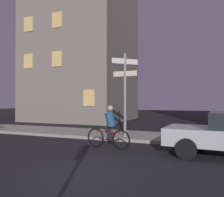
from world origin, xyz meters
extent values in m
plane|color=black|center=(0.00, 0.00, 0.00)|extent=(80.00, 80.00, 0.00)
cube|color=gray|center=(0.00, 6.07, 0.07)|extent=(40.00, 2.80, 0.14)
cylinder|color=gray|center=(-0.70, 5.25, 2.05)|extent=(0.12, 0.12, 3.82)
cube|color=white|center=(-0.70, 5.25, 3.61)|extent=(0.95, 0.95, 0.24)
cube|color=beige|center=(-0.70, 5.25, 3.03)|extent=(1.14, 0.03, 0.24)
cylinder|color=black|center=(2.18, 2.53, 0.32)|extent=(0.65, 0.26, 0.64)
cylinder|color=black|center=(2.30, 4.28, 0.32)|extent=(0.65, 0.26, 0.64)
sphere|color=#F9EFCC|center=(1.41, 2.87, 0.63)|extent=(0.16, 0.16, 0.16)
sphere|color=#F9EFCC|center=(1.49, 4.05, 0.63)|extent=(0.16, 0.16, 0.16)
torus|color=black|center=(-1.24, 3.28, 0.36)|extent=(0.72, 0.13, 0.72)
torus|color=black|center=(-0.15, 3.16, 0.36)|extent=(0.72, 0.13, 0.72)
cylinder|color=red|center=(-0.69, 3.22, 0.61)|extent=(1.00, 0.15, 0.04)
cylinder|color=navy|center=(-0.59, 3.21, 1.08)|extent=(0.48, 0.36, 0.61)
sphere|color=tan|center=(-0.59, 3.21, 1.50)|extent=(0.22, 0.22, 0.22)
cylinder|color=black|center=(-0.65, 3.13, 0.58)|extent=(0.35, 0.15, 0.55)
cylinder|color=black|center=(-0.63, 3.30, 0.58)|extent=(0.35, 0.15, 0.55)
cube|color=slate|center=(-8.04, 14.53, 10.71)|extent=(8.47, 8.31, 21.42)
cube|color=#F2C672|center=(-5.22, 10.34, 2.00)|extent=(0.90, 0.06, 1.20)
cube|color=#F2C672|center=(-10.87, 10.34, 5.07)|extent=(0.90, 0.06, 1.20)
cube|color=#F2C672|center=(-8.04, 10.34, 5.07)|extent=(0.90, 0.06, 1.20)
cube|color=#F2C672|center=(-10.87, 10.34, 8.14)|extent=(0.90, 0.06, 1.20)
cube|color=#F2C672|center=(-8.04, 10.34, 8.14)|extent=(0.90, 0.06, 1.20)
camera|label=1|loc=(2.72, -4.87, 1.78)|focal=37.29mm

